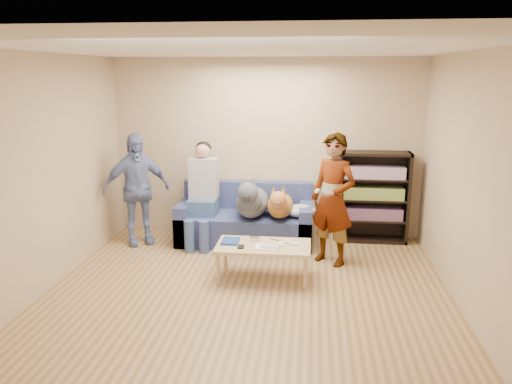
# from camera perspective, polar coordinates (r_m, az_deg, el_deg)

# --- Properties ---
(ground) EXTENTS (5.00, 5.00, 0.00)m
(ground) POSITION_cam_1_polar(r_m,az_deg,el_deg) (5.34, -1.50, -13.02)
(ground) COLOR olive
(ground) RESTS_ON ground
(ceiling) EXTENTS (5.00, 5.00, 0.00)m
(ceiling) POSITION_cam_1_polar(r_m,az_deg,el_deg) (4.78, -1.70, 16.09)
(ceiling) COLOR white
(ceiling) RESTS_ON ground
(wall_back) EXTENTS (4.50, 0.00, 4.50)m
(wall_back) POSITION_cam_1_polar(r_m,az_deg,el_deg) (7.34, 1.16, 5.02)
(wall_back) COLOR tan
(wall_back) RESTS_ON ground
(wall_front) EXTENTS (4.50, 0.00, 4.50)m
(wall_front) POSITION_cam_1_polar(r_m,az_deg,el_deg) (2.57, -9.62, -11.70)
(wall_front) COLOR tan
(wall_front) RESTS_ON ground
(wall_left) EXTENTS (0.00, 5.00, 5.00)m
(wall_left) POSITION_cam_1_polar(r_m,az_deg,el_deg) (5.67, -24.75, 1.22)
(wall_left) COLOR tan
(wall_left) RESTS_ON ground
(wall_right) EXTENTS (0.00, 5.00, 5.00)m
(wall_right) POSITION_cam_1_polar(r_m,az_deg,el_deg) (5.10, 24.31, 0.01)
(wall_right) COLOR tan
(wall_right) RESTS_ON ground
(blanket) EXTENTS (0.47, 0.39, 0.16)m
(blanket) POSITION_cam_1_polar(r_m,az_deg,el_deg) (6.97, 5.16, -2.14)
(blanket) COLOR #A4A4A9
(blanket) RESTS_ON sofa
(person_standing_right) EXTENTS (0.73, 0.68, 1.67)m
(person_standing_right) POSITION_cam_1_polar(r_m,az_deg,el_deg) (6.31, 8.79, -0.87)
(person_standing_right) COLOR gray
(person_standing_right) RESTS_ON ground
(person_standing_left) EXTENTS (0.99, 0.82, 1.58)m
(person_standing_left) POSITION_cam_1_polar(r_m,az_deg,el_deg) (7.17, -13.52, 0.31)
(person_standing_left) COLOR #7889C0
(person_standing_left) RESTS_ON ground
(held_controller) EXTENTS (0.07, 0.12, 0.03)m
(held_controller) POSITION_cam_1_polar(r_m,az_deg,el_deg) (6.07, 7.02, 0.13)
(held_controller) COLOR white
(held_controller) RESTS_ON person_standing_right
(notebook_blue) EXTENTS (0.20, 0.26, 0.03)m
(notebook_blue) POSITION_cam_1_polar(r_m,az_deg,el_deg) (5.96, -2.94, -5.61)
(notebook_blue) COLOR navy
(notebook_blue) RESTS_ON coffee_table
(papers) EXTENTS (0.26, 0.20, 0.02)m
(papers) POSITION_cam_1_polar(r_m,az_deg,el_deg) (5.77, 1.25, -6.32)
(papers) COLOR white
(papers) RESTS_ON coffee_table
(magazine) EXTENTS (0.22, 0.17, 0.01)m
(magazine) POSITION_cam_1_polar(r_m,az_deg,el_deg) (5.78, 1.57, -6.14)
(magazine) COLOR #B5AE91
(magazine) RESTS_ON coffee_table
(camera_silver) EXTENTS (0.11, 0.06, 0.05)m
(camera_silver) POSITION_cam_1_polar(r_m,az_deg,el_deg) (5.99, -0.18, -5.39)
(camera_silver) COLOR #ACABB0
(camera_silver) RESTS_ON coffee_table
(controller_a) EXTENTS (0.04, 0.13, 0.03)m
(controller_a) POSITION_cam_1_polar(r_m,az_deg,el_deg) (5.94, 3.65, -5.68)
(controller_a) COLOR silver
(controller_a) RESTS_ON coffee_table
(controller_b) EXTENTS (0.09, 0.06, 0.03)m
(controller_b) POSITION_cam_1_polar(r_m,az_deg,el_deg) (5.86, 4.40, -5.96)
(controller_b) COLOR white
(controller_b) RESTS_ON coffee_table
(headphone_cup_a) EXTENTS (0.07, 0.07, 0.02)m
(headphone_cup_a) POSITION_cam_1_polar(r_m,az_deg,el_deg) (5.83, 2.80, -6.08)
(headphone_cup_a) COLOR white
(headphone_cup_a) RESTS_ON coffee_table
(headphone_cup_b) EXTENTS (0.07, 0.07, 0.02)m
(headphone_cup_b) POSITION_cam_1_polar(r_m,az_deg,el_deg) (5.91, 2.85, -5.82)
(headphone_cup_b) COLOR white
(headphone_cup_b) RESTS_ON coffee_table
(pen_orange) EXTENTS (0.13, 0.06, 0.01)m
(pen_orange) POSITION_cam_1_polar(r_m,az_deg,el_deg) (5.72, 0.49, -6.53)
(pen_orange) COLOR orange
(pen_orange) RESTS_ON coffee_table
(pen_black) EXTENTS (0.13, 0.08, 0.01)m
(pen_black) POSITION_cam_1_polar(r_m,az_deg,el_deg) (6.03, 2.17, -5.48)
(pen_black) COLOR black
(pen_black) RESTS_ON coffee_table
(wallet) EXTENTS (0.07, 0.12, 0.02)m
(wallet) POSITION_cam_1_polar(r_m,az_deg,el_deg) (5.78, -1.74, -6.27)
(wallet) COLOR black
(wallet) RESTS_ON coffee_table
(sofa) EXTENTS (1.90, 0.85, 0.82)m
(sofa) POSITION_cam_1_polar(r_m,az_deg,el_deg) (7.20, -1.17, -3.47)
(sofa) COLOR #515B93
(sofa) RESTS_ON ground
(person_seated) EXTENTS (0.40, 0.73, 1.47)m
(person_seated) POSITION_cam_1_polar(r_m,az_deg,el_deg) (7.06, -6.14, 0.24)
(person_seated) COLOR #3C5585
(person_seated) RESTS_ON sofa
(dog_gray) EXTENTS (0.45, 1.27, 0.65)m
(dog_gray) POSITION_cam_1_polar(r_m,az_deg,el_deg) (6.88, -0.50, -1.01)
(dog_gray) COLOR #4E5359
(dog_gray) RESTS_ON sofa
(dog_tan) EXTENTS (0.36, 1.14, 0.52)m
(dog_tan) POSITION_cam_1_polar(r_m,az_deg,el_deg) (6.86, 2.74, -1.47)
(dog_tan) COLOR #B97D38
(dog_tan) RESTS_ON sofa
(coffee_table) EXTENTS (1.10, 0.60, 0.42)m
(coffee_table) POSITION_cam_1_polar(r_m,az_deg,el_deg) (5.88, 0.85, -6.47)
(coffee_table) COLOR tan
(coffee_table) RESTS_ON ground
(bookshelf) EXTENTS (1.00, 0.34, 1.30)m
(bookshelf) POSITION_cam_1_polar(r_m,az_deg,el_deg) (7.31, 13.19, -0.33)
(bookshelf) COLOR black
(bookshelf) RESTS_ON ground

